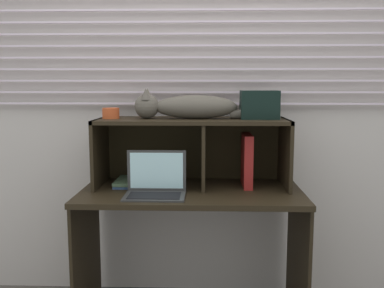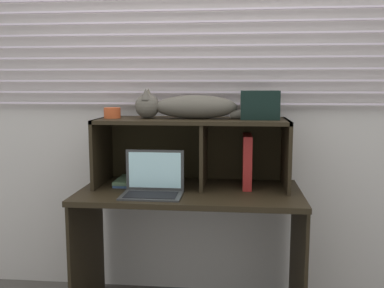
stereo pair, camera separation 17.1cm
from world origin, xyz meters
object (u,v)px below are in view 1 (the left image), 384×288
at_px(cat, 187,107).
at_px(storage_box, 259,105).
at_px(small_basket, 111,113).
at_px(laptop, 155,185).
at_px(book_stack, 130,182).
at_px(binder_upright, 247,160).

bearing_deg(cat, storage_box, 0.00).
bearing_deg(small_basket, laptop, -39.72).
height_order(cat, storage_box, cat).
height_order(book_stack, small_basket, small_basket).
distance_m(binder_upright, small_basket, 0.85).
relative_size(binder_upright, book_stack, 1.23).
xyz_separation_m(cat, small_basket, (-0.45, 0.00, -0.04)).
bearing_deg(book_stack, small_basket, 179.76).
bearing_deg(storage_box, binder_upright, 180.00).
relative_size(cat, laptop, 2.58).
distance_m(laptop, book_stack, 0.30).
bearing_deg(laptop, book_stack, 127.57).
bearing_deg(storage_box, cat, 180.00).
distance_m(laptop, storage_box, 0.76).
distance_m(cat, small_basket, 0.45).
relative_size(binder_upright, storage_box, 1.42).
relative_size(laptop, binder_upright, 1.06).
distance_m(book_stack, storage_box, 0.90).
relative_size(cat, binder_upright, 2.72).
xyz_separation_m(laptop, storage_box, (0.58, 0.24, 0.43)).
xyz_separation_m(book_stack, small_basket, (-0.10, 0.00, 0.41)).
bearing_deg(cat, binder_upright, 0.00).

